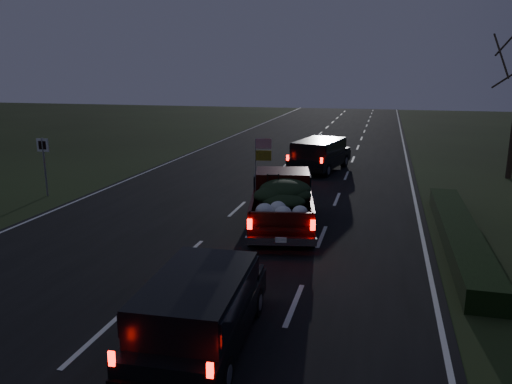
% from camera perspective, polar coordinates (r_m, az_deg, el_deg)
% --- Properties ---
extents(ground, '(120.00, 120.00, 0.00)m').
position_cam_1_polar(ground, '(14.88, -7.72, -7.00)').
color(ground, black).
rests_on(ground, ground).
extents(road_asphalt, '(14.00, 120.00, 0.02)m').
position_cam_1_polar(road_asphalt, '(14.88, -7.72, -6.97)').
color(road_asphalt, black).
rests_on(road_asphalt, ground).
extents(hedge_row, '(1.00, 10.00, 0.60)m').
position_cam_1_polar(hedge_row, '(16.78, 22.20, -4.44)').
color(hedge_row, black).
rests_on(hedge_row, ground).
extents(route_sign, '(0.55, 0.08, 2.50)m').
position_cam_1_polar(route_sign, '(22.90, -23.08, 3.61)').
color(route_sign, gray).
rests_on(route_sign, ground).
extents(pickup_truck, '(2.93, 5.49, 2.73)m').
position_cam_1_polar(pickup_truck, '(16.89, 3.00, -0.75)').
color(pickup_truck, '#380B07').
rests_on(pickup_truck, ground).
extents(lead_suv, '(2.93, 5.08, 1.37)m').
position_cam_1_polar(lead_suv, '(26.84, 7.27, 4.57)').
color(lead_suv, black).
rests_on(lead_suv, ground).
extents(rear_suv, '(2.12, 4.32, 1.22)m').
position_cam_1_polar(rear_suv, '(9.75, -6.47, -12.60)').
color(rear_suv, black).
rests_on(rear_suv, ground).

